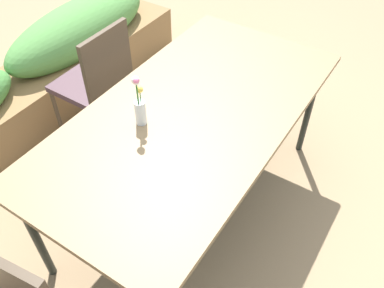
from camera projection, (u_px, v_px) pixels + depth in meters
The scene contains 5 objects.
ground_plane at pixel (198, 196), 2.61m from camera, with size 12.00×12.00×0.00m, color #9E7F5B.
dining_table at pixel (192, 118), 2.08m from camera, with size 1.81×0.94×0.76m.
chair_far_side at pixel (98, 80), 2.60m from camera, with size 0.41×0.41×0.92m.
flower_vase at pixel (140, 105), 1.90m from camera, with size 0.05×0.05×0.28m.
planter_box at pixel (16, 90), 2.90m from camera, with size 3.12×0.53×0.68m.
Camera 1 is at (-1.37, -0.84, 2.08)m, focal length 37.87 mm.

